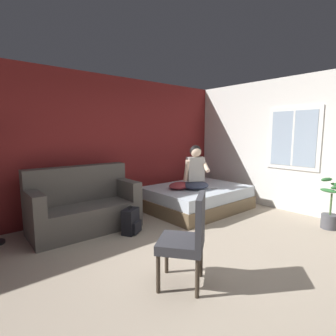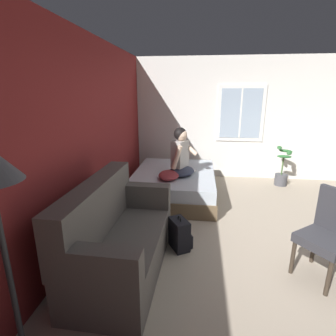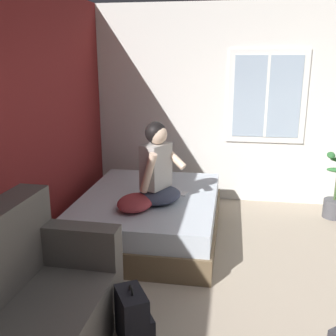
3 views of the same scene
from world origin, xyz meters
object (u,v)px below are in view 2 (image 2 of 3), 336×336
(couch, at_px, (117,238))
(side_chair, at_px, (329,232))
(bed, at_px, (174,184))
(backpack, at_px, (180,234))
(throw_pillow, at_px, (169,175))
(person_seated, at_px, (181,156))
(potted_plant, at_px, (282,172))
(cell_phone, at_px, (195,171))

(couch, bearing_deg, side_chair, -85.71)
(bed, relative_size, couch, 1.18)
(backpack, xyz_separation_m, throw_pillow, (1.35, 0.31, 0.36))
(person_seated, distance_m, throw_pillow, 0.42)
(backpack, bearing_deg, person_seated, 4.28)
(backpack, height_order, potted_plant, potted_plant)
(throw_pillow, xyz_separation_m, cell_phone, (0.53, -0.44, -0.07))
(side_chair, relative_size, person_seated, 1.12)
(bed, relative_size, side_chair, 2.07)
(side_chair, xyz_separation_m, potted_plant, (2.98, -0.37, -0.23))
(backpack, bearing_deg, cell_phone, -3.95)
(bed, height_order, side_chair, side_chair)
(backpack, bearing_deg, throw_pillow, 12.90)
(couch, relative_size, potted_plant, 2.02)
(couch, height_order, throw_pillow, couch)
(throw_pillow, bearing_deg, person_seated, -37.72)
(cell_phone, bearing_deg, couch, 80.60)
(person_seated, height_order, cell_phone, person_seated)
(couch, xyz_separation_m, person_seated, (2.09, -0.54, 0.44))
(couch, bearing_deg, backpack, -53.05)
(side_chair, bearing_deg, bed, 41.42)
(throw_pillow, relative_size, cell_phone, 3.33)
(bed, height_order, cell_phone, cell_phone)
(bed, bearing_deg, person_seated, -144.45)
(potted_plant, bearing_deg, bed, 111.17)
(side_chair, distance_m, person_seated, 2.60)
(throw_pillow, height_order, potted_plant, potted_plant)
(bed, bearing_deg, potted_plant, -68.83)
(couch, relative_size, throw_pillow, 3.58)
(couch, distance_m, backpack, 0.85)
(couch, bearing_deg, bed, -10.11)
(couch, bearing_deg, throw_pillow, -10.85)
(backpack, bearing_deg, side_chair, -101.53)
(person_seated, relative_size, cell_phone, 6.08)
(side_chair, bearing_deg, couch, 94.29)
(person_seated, height_order, throw_pillow, person_seated)
(bed, height_order, person_seated, person_seated)
(side_chair, xyz_separation_m, cell_phone, (2.21, 1.48, -0.05))
(bed, relative_size, backpack, 4.42)
(bed, bearing_deg, couch, 169.89)
(throw_pillow, height_order, cell_phone, throw_pillow)
(bed, xyz_separation_m, couch, (-2.28, 0.41, 0.16))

